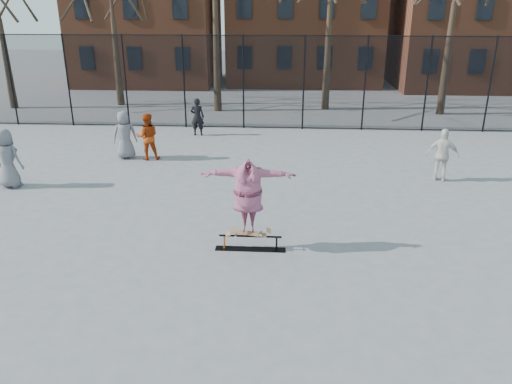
# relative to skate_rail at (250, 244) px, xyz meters

# --- Properties ---
(ground) EXTENTS (100.00, 100.00, 0.00)m
(ground) POSITION_rel_skate_rail_xyz_m (0.22, -1.38, -0.14)
(ground) COLOR slate
(skate_rail) EXTENTS (1.60, 0.25, 0.35)m
(skate_rail) POSITION_rel_skate_rail_xyz_m (0.00, 0.00, 0.00)
(skate_rail) COLOR black
(skate_rail) RESTS_ON ground
(skateboard) EXTENTS (0.89, 0.21, 0.11)m
(skateboard) POSITION_rel_skate_rail_xyz_m (-0.04, 0.00, 0.27)
(skateboard) COLOR #A56C42
(skateboard) RESTS_ON skate_rail
(skater) EXTENTS (2.09, 0.62, 1.69)m
(skater) POSITION_rel_skate_rail_xyz_m (-0.04, 0.00, 1.16)
(skater) COLOR navy
(skater) RESTS_ON skateboard
(bystander_grey) EXTENTS (0.96, 0.77, 1.71)m
(bystander_grey) POSITION_rel_skate_rail_xyz_m (-4.99, 6.79, 0.72)
(bystander_grey) COLOR slate
(bystander_grey) RESTS_ON ground
(bystander_black) EXTENTS (0.57, 0.37, 1.56)m
(bystander_black) POSITION_rel_skate_rail_xyz_m (-3.00, 10.24, 0.64)
(bystander_black) COLOR black
(bystander_black) RESTS_ON ground
(bystander_red) EXTENTS (0.94, 0.81, 1.66)m
(bystander_red) POSITION_rel_skate_rail_xyz_m (-4.16, 6.72, 0.69)
(bystander_red) COLOR #A7370E
(bystander_red) RESTS_ON ground
(bystander_white) EXTENTS (1.05, 0.66, 1.66)m
(bystander_white) POSITION_rel_skate_rail_xyz_m (5.60, 5.07, 0.69)
(bystander_white) COLOR silver
(bystander_white) RESTS_ON ground
(bystander_extra) EXTENTS (0.95, 0.70, 1.79)m
(bystander_extra) POSITION_rel_skate_rail_xyz_m (-7.56, 3.62, 0.76)
(bystander_extra) COLOR slate
(bystander_extra) RESTS_ON ground
(fence) EXTENTS (34.03, 0.07, 4.00)m
(fence) POSITION_rel_skate_rail_xyz_m (0.20, 11.62, 1.92)
(fence) COLOR black
(fence) RESTS_ON ground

